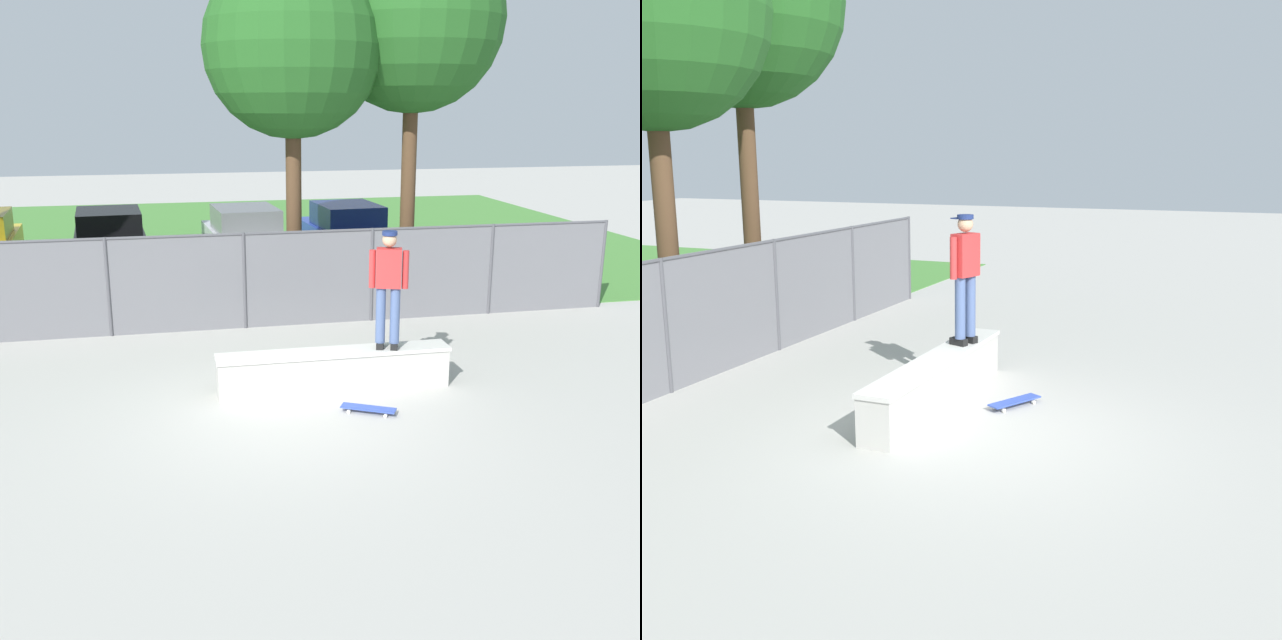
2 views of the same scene
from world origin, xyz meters
TOP-DOWN VIEW (x-y plane):
  - ground_plane at (0.00, 0.00)m, footprint 80.00×80.00m
  - concrete_ledge at (0.95, 0.85)m, footprint 3.66×0.50m
  - skateboarder at (1.77, 0.78)m, footprint 0.57×0.38m
  - skateboard at (1.22, -0.15)m, footprint 0.80×0.56m
  - chainlink_fence at (0.00, 4.57)m, footprint 15.65×0.07m
  - tree_near_right at (1.17, 5.50)m, footprint 3.56×3.56m
  - tree_mid at (3.75, 5.87)m, footprint 3.76×3.76m

SIDE VIEW (x-z plane):
  - ground_plane at x=0.00m, z-range 0.00..0.00m
  - skateboard at x=1.22m, z-range 0.03..0.12m
  - concrete_ledge at x=0.95m, z-range 0.00..0.65m
  - chainlink_fence at x=0.00m, z-range 0.08..2.00m
  - skateboarder at x=1.77m, z-range 0.76..2.60m
  - tree_near_right at x=1.17m, z-range 1.78..8.96m
  - tree_mid at x=3.75m, z-range 2.02..9.88m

